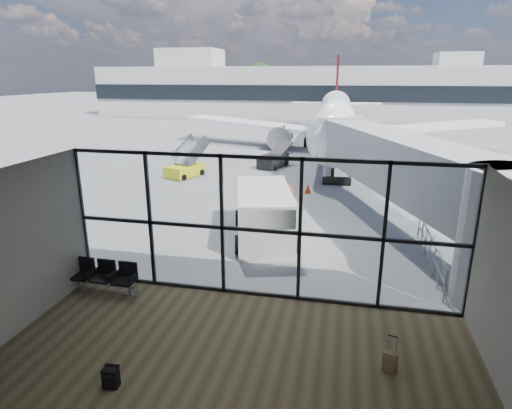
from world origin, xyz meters
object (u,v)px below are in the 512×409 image
at_px(airliner, 335,117).
at_px(service_van, 264,214).
at_px(belt_loader, 274,160).
at_px(mobile_stairs, 185,169).
at_px(backpack, 111,378).
at_px(seating_row, 105,274).
at_px(suitcase, 390,361).

xyz_separation_m(airliner, service_van, (-1.93, -25.82, -1.67)).
height_order(belt_loader, mobile_stairs, mobile_stairs).
xyz_separation_m(service_van, mobile_stairs, (-7.60, 10.50, -0.59)).
bearing_deg(backpack, airliner, 81.62).
distance_m(backpack, service_van, 9.75).
bearing_deg(mobile_stairs, backpack, -53.02).
bearing_deg(seating_row, suitcase, -13.20).
bearing_deg(mobile_stairs, seating_row, -57.55).
bearing_deg(backpack, suitcase, 14.24).
relative_size(backpack, airliner, 0.01).
xyz_separation_m(seating_row, airliner, (6.11, 31.28, 2.23)).
bearing_deg(backpack, service_van, 77.78).
bearing_deg(suitcase, seating_row, -179.89).
relative_size(seating_row, backpack, 4.34).
xyz_separation_m(backpack, airliner, (3.54, 35.39, 2.53)).
bearing_deg(suitcase, airliner, 109.00).
height_order(suitcase, airliner, airliner).
distance_m(seating_row, backpack, 4.86).
xyz_separation_m(airliner, belt_loader, (-4.08, -11.03, -2.22)).
distance_m(airliner, service_van, 25.94).
height_order(service_van, mobile_stairs, mobile_stairs).
xyz_separation_m(seating_row, suitcase, (8.71, -2.25, -0.28)).
distance_m(service_van, belt_loader, 14.95).
bearing_deg(suitcase, belt_loader, 121.11).
bearing_deg(mobile_stairs, service_van, -33.74).
distance_m(suitcase, service_van, 8.98).
bearing_deg(service_van, suitcase, -73.99).
height_order(seating_row, suitcase, seating_row).
height_order(airliner, mobile_stairs, airliner).
height_order(backpack, suitcase, suitcase).
bearing_deg(seating_row, mobile_stairs, 103.34).
relative_size(backpack, service_van, 0.10).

